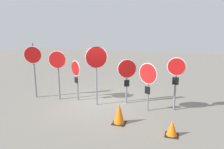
{
  "coord_description": "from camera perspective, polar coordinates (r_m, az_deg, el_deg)",
  "views": [
    {
      "loc": [
        3.41,
        -8.64,
        3.42
      ],
      "look_at": [
        0.58,
        0.0,
        1.35
      ],
      "focal_mm": 35.0,
      "sensor_mm": 36.0,
      "label": 1
    }
  ],
  "objects": [
    {
      "name": "stop_sign_2",
      "position": [
        9.94,
        -9.37,
        0.61
      ],
      "size": [
        0.6,
        0.4,
        1.91
      ],
      "rotation": [
        0.0,
        0.0,
        -0.58
      ],
      "color": "slate",
      "rests_on": "ground"
    },
    {
      "name": "stop_sign_4",
      "position": [
        9.42,
        3.91,
        0.45
      ],
      "size": [
        0.76,
        0.38,
        2.0
      ],
      "rotation": [
        0.0,
        0.0,
        0.44
      ],
      "color": "slate",
      "rests_on": "ground"
    },
    {
      "name": "stop_sign_0",
      "position": [
        10.77,
        -19.86,
        3.27
      ],
      "size": [
        0.76,
        0.34,
        2.6
      ],
      "rotation": [
        0.0,
        0.0,
        0.4
      ],
      "color": "slate",
      "rests_on": "ground"
    },
    {
      "name": "stop_sign_6",
      "position": [
        8.98,
        16.38,
        0.16
      ],
      "size": [
        0.73,
        0.14,
        2.19
      ],
      "rotation": [
        0.0,
        0.0,
        -0.02
      ],
      "color": "slate",
      "rests_on": "ground"
    },
    {
      "name": "stop_sign_1",
      "position": [
        10.19,
        -14.0,
        2.3
      ],
      "size": [
        0.77,
        0.28,
        2.29
      ],
      "rotation": [
        0.0,
        0.0,
        0.31
      ],
      "color": "slate",
      "rests_on": "ground"
    },
    {
      "name": "ground_plane",
      "position": [
        9.9,
        -3.24,
        -7.38
      ],
      "size": [
        40.0,
        40.0,
        0.0
      ],
      "primitive_type": "plane",
      "color": "gray"
    },
    {
      "name": "stop_sign_5",
      "position": [
        8.68,
        9.38,
        -0.63
      ],
      "size": [
        0.76,
        0.39,
        1.98
      ],
      "rotation": [
        0.0,
        0.0,
        -0.46
      ],
      "color": "slate",
      "rests_on": "ground"
    },
    {
      "name": "stop_sign_3",
      "position": [
        9.13,
        -4.11,
        3.38
      ],
      "size": [
        0.81,
        0.51,
        2.57
      ],
      "rotation": [
        0.0,
        0.0,
        0.55
      ],
      "color": "slate",
      "rests_on": "ground"
    },
    {
      "name": "traffic_cone_0",
      "position": [
        7.31,
        15.41,
        -13.38
      ],
      "size": [
        0.41,
        0.41,
        0.5
      ],
      "color": "black",
      "rests_on": "ground"
    },
    {
      "name": "traffic_cone_1",
      "position": [
        7.81,
        1.89,
        -10.12
      ],
      "size": [
        0.46,
        0.46,
        0.75
      ],
      "color": "black",
      "rests_on": "ground"
    }
  ]
}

